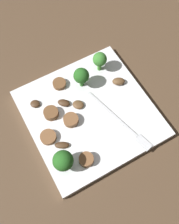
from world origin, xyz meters
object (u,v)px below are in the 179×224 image
(plate, at_px, (90,114))
(broccoli_floret_2, at_px, (81,76))
(sausage_slice_0, at_px, (59,84))
(sausage_slice_2, at_px, (72,122))
(sausage_slice_3, at_px, (51,113))
(mushroom_4, at_px, (62,145))
(sausage_slice_1, at_px, (48,137))
(mushroom_3, at_px, (119,81))
(broccoli_floret_1, at_px, (63,161))
(mushroom_2, at_px, (78,105))
(mushroom_1, at_px, (35,104))
(broccoli_floret_0, at_px, (100,60))
(mushroom_0, at_px, (64,103))
(sausage_slice_4, at_px, (86,160))
(fork, at_px, (122,124))

(plate, relative_size, broccoli_floret_2, 4.77)
(plate, distance_m, sausage_slice_0, 0.10)
(sausage_slice_2, height_order, sausage_slice_3, same)
(sausage_slice_2, height_order, mushroom_4, sausage_slice_2)
(sausage_slice_1, distance_m, mushroom_3, 0.20)
(broccoli_floret_1, bearing_deg, mushroom_2, 140.02)
(mushroom_1, bearing_deg, mushroom_4, 4.25)
(broccoli_floret_0, relative_size, sausage_slice_3, 1.68)
(broccoli_floret_1, height_order, sausage_slice_3, broccoli_floret_1)
(sausage_slice_0, height_order, mushroom_1, sausage_slice_0)
(mushroom_0, bearing_deg, sausage_slice_2, -6.60)
(sausage_slice_2, xyz_separation_m, mushroom_4, (0.04, -0.04, -0.00))
(sausage_slice_0, distance_m, sausage_slice_1, 0.13)
(sausage_slice_4, bearing_deg, mushroom_2, 159.03)
(fork, distance_m, mushroom_4, 0.13)
(sausage_slice_2, bearing_deg, mushroom_2, 133.81)
(sausage_slice_3, bearing_deg, mushroom_1, -152.46)
(broccoli_floret_0, bearing_deg, sausage_slice_4, -36.94)
(sausage_slice_3, bearing_deg, mushroom_4, -9.03)
(sausage_slice_3, distance_m, mushroom_0, 0.04)
(sausage_slice_3, distance_m, mushroom_4, 0.08)
(mushroom_1, bearing_deg, sausage_slice_2, 32.57)
(broccoli_floret_1, xyz_separation_m, mushroom_2, (-0.10, 0.09, -0.03))
(mushroom_3, bearing_deg, mushroom_2, -86.78)
(broccoli_floret_0, distance_m, broccoli_floret_2, 0.06)
(mushroom_4, bearing_deg, sausage_slice_2, 130.29)
(broccoli_floret_2, distance_m, mushroom_4, 0.15)
(mushroom_0, relative_size, mushroom_4, 0.92)
(sausage_slice_0, bearing_deg, broccoli_floret_2, 60.97)
(sausage_slice_4, bearing_deg, broccoli_floret_1, -107.13)
(sausage_slice_0, distance_m, mushroom_1, 0.07)
(sausage_slice_2, bearing_deg, sausage_slice_0, 168.89)
(sausage_slice_2, xyz_separation_m, sausage_slice_4, (0.09, -0.01, 0.00))
(sausage_slice_2, height_order, mushroom_0, sausage_slice_2)
(broccoli_floret_2, height_order, mushroom_0, broccoli_floret_2)
(plate, relative_size, sausage_slice_1, 7.88)
(broccoli_floret_2, distance_m, mushroom_1, 0.12)
(broccoli_floret_1, distance_m, mushroom_0, 0.14)
(sausage_slice_1, relative_size, sausage_slice_2, 1.05)
(sausage_slice_0, relative_size, mushroom_2, 1.21)
(fork, bearing_deg, mushroom_3, 138.19)
(sausage_slice_0, bearing_deg, sausage_slice_3, -40.10)
(broccoli_floret_1, relative_size, sausage_slice_0, 1.80)
(broccoli_floret_2, bearing_deg, fork, 12.73)
(fork, height_order, mushroom_1, mushroom_1)
(sausage_slice_1, bearing_deg, plate, 95.69)
(plate, height_order, sausage_slice_1, sausage_slice_1)
(sausage_slice_3, distance_m, sausage_slice_4, 0.13)
(broccoli_floret_2, relative_size, mushroom_2, 2.23)
(plate, height_order, sausage_slice_2, sausage_slice_2)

